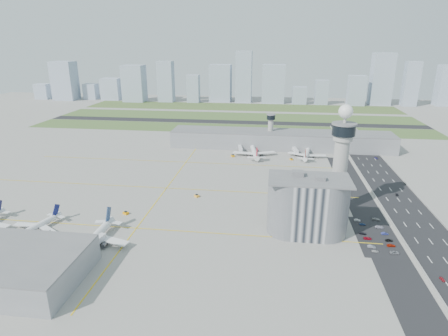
# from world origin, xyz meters

# --- Properties ---
(ground) EXTENTS (1000.00, 1000.00, 0.00)m
(ground) POSITION_xyz_m (0.00, 0.00, 0.00)
(ground) COLOR #9F9C94
(grass_strip_0) EXTENTS (480.00, 50.00, 0.08)m
(grass_strip_0) POSITION_xyz_m (-20.00, 225.00, 0.04)
(grass_strip_0) COLOR #49642F
(grass_strip_0) RESTS_ON ground
(grass_strip_1) EXTENTS (480.00, 60.00, 0.08)m
(grass_strip_1) POSITION_xyz_m (-20.00, 300.00, 0.04)
(grass_strip_1) COLOR #47642F
(grass_strip_1) RESTS_ON ground
(grass_strip_2) EXTENTS (480.00, 70.00, 0.08)m
(grass_strip_2) POSITION_xyz_m (-20.00, 380.00, 0.04)
(grass_strip_2) COLOR #3E5628
(grass_strip_2) RESTS_ON ground
(runway) EXTENTS (480.00, 22.00, 0.10)m
(runway) POSITION_xyz_m (-20.00, 262.00, 0.06)
(runway) COLOR black
(runway) RESTS_ON ground
(highway) EXTENTS (28.00, 500.00, 0.10)m
(highway) POSITION_xyz_m (115.00, 0.00, 0.05)
(highway) COLOR black
(highway) RESTS_ON ground
(barrier_left) EXTENTS (0.60, 500.00, 1.20)m
(barrier_left) POSITION_xyz_m (101.00, 0.00, 0.60)
(barrier_left) COLOR #9E9E99
(barrier_left) RESTS_ON ground
(barrier_right) EXTENTS (0.60, 500.00, 1.20)m
(barrier_right) POSITION_xyz_m (129.00, 0.00, 0.60)
(barrier_right) COLOR #9E9E99
(barrier_right) RESTS_ON ground
(landside_road) EXTENTS (18.00, 260.00, 0.08)m
(landside_road) POSITION_xyz_m (90.00, -10.00, 0.04)
(landside_road) COLOR black
(landside_road) RESTS_ON ground
(parking_lot) EXTENTS (20.00, 44.00, 0.10)m
(parking_lot) POSITION_xyz_m (88.00, -22.00, 0.05)
(parking_lot) COLOR black
(parking_lot) RESTS_ON ground
(taxiway_line_h_0) EXTENTS (260.00, 0.60, 0.01)m
(taxiway_line_h_0) POSITION_xyz_m (-40.00, -30.00, 0.01)
(taxiway_line_h_0) COLOR yellow
(taxiway_line_h_0) RESTS_ON ground
(taxiway_line_h_1) EXTENTS (260.00, 0.60, 0.01)m
(taxiway_line_h_1) POSITION_xyz_m (-40.00, 30.00, 0.01)
(taxiway_line_h_1) COLOR yellow
(taxiway_line_h_1) RESTS_ON ground
(taxiway_line_h_2) EXTENTS (260.00, 0.60, 0.01)m
(taxiway_line_h_2) POSITION_xyz_m (-40.00, 90.00, 0.01)
(taxiway_line_h_2) COLOR yellow
(taxiway_line_h_2) RESTS_ON ground
(taxiway_line_v) EXTENTS (0.60, 260.00, 0.01)m
(taxiway_line_v) POSITION_xyz_m (-40.00, 30.00, 0.01)
(taxiway_line_v) COLOR yellow
(taxiway_line_v) RESTS_ON ground
(control_tower) EXTENTS (14.00, 14.00, 64.50)m
(control_tower) POSITION_xyz_m (72.00, 8.00, 35.04)
(control_tower) COLOR #ADAAA5
(control_tower) RESTS_ON ground
(secondary_tower) EXTENTS (8.60, 8.60, 31.90)m
(secondary_tower) POSITION_xyz_m (30.00, 150.00, 18.80)
(secondary_tower) COLOR #ADAAA5
(secondary_tower) RESTS_ON ground
(admin_building) EXTENTS (42.00, 24.00, 33.50)m
(admin_building) POSITION_xyz_m (51.99, -22.00, 15.30)
(admin_building) COLOR #B2B2B7
(admin_building) RESTS_ON ground
(terminal_pier) EXTENTS (210.00, 32.00, 15.80)m
(terminal_pier) POSITION_xyz_m (40.00, 148.00, 7.90)
(terminal_pier) COLOR gray
(terminal_pier) RESTS_ON ground
(airplane_near_b) EXTENTS (37.63, 41.28, 9.72)m
(airplane_near_b) POSITION_xyz_m (-92.34, -41.25, 4.86)
(airplane_near_b) COLOR white
(airplane_near_b) RESTS_ON ground
(airplane_near_c) EXTENTS (37.75, 44.28, 12.31)m
(airplane_near_c) POSITION_xyz_m (-54.84, -50.86, 6.15)
(airplane_near_c) COLOR white
(airplane_near_c) RESTS_ON ground
(airplane_far_a) EXTENTS (45.34, 50.97, 12.70)m
(airplane_far_a) POSITION_xyz_m (16.36, 118.09, 6.35)
(airplane_far_a) COLOR white
(airplane_far_a) RESTS_ON ground
(airplane_far_b) EXTENTS (39.53, 44.47, 11.11)m
(airplane_far_b) POSITION_xyz_m (63.17, 119.52, 5.55)
(airplane_far_b) COLOR white
(airplane_far_b) RESTS_ON ground
(jet_bridge_near_1) EXTENTS (5.39, 14.31, 5.70)m
(jet_bridge_near_1) POSITION_xyz_m (-83.00, -61.00, 2.85)
(jet_bridge_near_1) COLOR silver
(jet_bridge_near_1) RESTS_ON ground
(jet_bridge_near_2) EXTENTS (5.39, 14.31, 5.70)m
(jet_bridge_near_2) POSITION_xyz_m (-53.00, -61.00, 2.85)
(jet_bridge_near_2) COLOR silver
(jet_bridge_near_2) RESTS_ON ground
(jet_bridge_far_0) EXTENTS (5.39, 14.31, 5.70)m
(jet_bridge_far_0) POSITION_xyz_m (2.00, 132.00, 2.85)
(jet_bridge_far_0) COLOR silver
(jet_bridge_far_0) RESTS_ON ground
(jet_bridge_far_1) EXTENTS (5.39, 14.31, 5.70)m
(jet_bridge_far_1) POSITION_xyz_m (52.00, 132.00, 2.85)
(jet_bridge_far_1) COLOR silver
(jet_bridge_far_1) RESTS_ON ground
(tug_0) EXTENTS (3.54, 2.71, 1.87)m
(tug_0) POSITION_xyz_m (-80.99, -43.07, 0.94)
(tug_0) COLOR gold
(tug_0) RESTS_ON ground
(tug_1) EXTENTS (3.83, 3.40, 1.85)m
(tug_1) POSITION_xyz_m (-52.50, -13.74, 0.92)
(tug_1) COLOR #FA9805
(tug_1) RESTS_ON ground
(tug_2) EXTENTS (3.42, 3.78, 1.81)m
(tug_2) POSITION_xyz_m (-57.61, -31.98, 0.91)
(tug_2) COLOR yellow
(tug_2) RESTS_ON ground
(tug_3) EXTENTS (3.86, 3.89, 1.89)m
(tug_3) POSITION_xyz_m (-15.85, 17.45, 0.94)
(tug_3) COLOR gold
(tug_3) RESTS_ON ground
(tug_4) EXTENTS (3.90, 4.42, 2.14)m
(tug_4) POSITION_xyz_m (-2.21, 111.10, 1.07)
(tug_4) COLOR orange
(tug_4) RESTS_ON ground
(tug_5) EXTENTS (2.87, 3.45, 1.72)m
(tug_5) POSITION_xyz_m (49.24, 108.28, 0.86)
(tug_5) COLOR orange
(tug_5) RESTS_ON ground
(car_lot_0) EXTENTS (3.25, 1.39, 1.10)m
(car_lot_0) POSITION_xyz_m (84.09, -38.31, 0.55)
(car_lot_0) COLOR silver
(car_lot_0) RESTS_ON ground
(car_lot_1) EXTENTS (4.06, 1.82, 1.29)m
(car_lot_1) POSITION_xyz_m (83.35, -34.22, 0.65)
(car_lot_1) COLOR gray
(car_lot_1) RESTS_ON ground
(car_lot_2) EXTENTS (4.23, 2.08, 1.16)m
(car_lot_2) POSITION_xyz_m (83.32, -25.85, 0.58)
(car_lot_2) COLOR #A80C20
(car_lot_2) RESTS_ON ground
(car_lot_3) EXTENTS (3.82, 1.60, 1.10)m
(car_lot_3) POSITION_xyz_m (81.99, -20.74, 0.55)
(car_lot_3) COLOR black
(car_lot_3) RESTS_ON ground
(car_lot_4) EXTENTS (3.52, 1.72, 1.16)m
(car_lot_4) POSITION_xyz_m (84.15, -9.72, 0.58)
(car_lot_4) COLOR navy
(car_lot_4) RESTS_ON ground
(car_lot_5) EXTENTS (3.63, 1.56, 1.16)m
(car_lot_5) POSITION_xyz_m (82.23, -5.03, 0.58)
(car_lot_5) COLOR silver
(car_lot_5) RESTS_ON ground
(car_lot_6) EXTENTS (4.65, 2.64, 1.22)m
(car_lot_6) POSITION_xyz_m (93.13, -38.45, 0.61)
(car_lot_6) COLOR #96979F
(car_lot_6) RESTS_ON ground
(car_lot_7) EXTENTS (4.50, 2.30, 1.25)m
(car_lot_7) POSITION_xyz_m (93.36, -31.79, 0.63)
(car_lot_7) COLOR #A71D07
(car_lot_7) RESTS_ON ground
(car_lot_8) EXTENTS (3.84, 1.82, 1.27)m
(car_lot_8) POSITION_xyz_m (93.77, -26.55, 0.64)
(car_lot_8) COLOR black
(car_lot_8) RESTS_ON ground
(car_lot_9) EXTENTS (3.90, 1.79, 1.24)m
(car_lot_9) POSITION_xyz_m (93.54, -19.45, 0.62)
(car_lot_9) COLOR navy
(car_lot_9) RESTS_ON ground
(car_lot_10) EXTENTS (4.55, 2.16, 1.25)m
(car_lot_10) POSITION_xyz_m (92.52, -12.21, 0.63)
(car_lot_10) COLOR #B7B6C9
(car_lot_10) RESTS_ON ground
(car_lot_11) EXTENTS (4.70, 2.39, 1.31)m
(car_lot_11) POSITION_xyz_m (93.20, -2.65, 0.65)
(car_lot_11) COLOR gray
(car_lot_11) RESTS_ON ground
(car_hw_0) EXTENTS (1.80, 3.35, 1.08)m
(car_hw_0) POSITION_xyz_m (107.13, -58.27, 0.54)
(car_hw_0) COLOR maroon
(car_hw_0) RESTS_ON ground
(car_hw_1) EXTENTS (1.77, 3.81, 1.21)m
(car_hw_1) POSITION_xyz_m (116.06, 37.55, 0.61)
(car_hw_1) COLOR black
(car_hw_1) RESTS_ON ground
(car_hw_2) EXTENTS (2.56, 4.87, 1.31)m
(car_hw_2) POSITION_xyz_m (123.11, 121.69, 0.65)
(car_hw_2) COLOR navy
(car_hw_2) RESTS_ON ground
(car_hw_4) EXTENTS (1.71, 3.79, 1.26)m
(car_hw_4) POSITION_xyz_m (107.84, 181.83, 0.63)
(car_hw_4) COLOR #8D92A4
(car_hw_4) RESTS_ON ground
(skyline_bldg_0) EXTENTS (24.05, 19.24, 26.50)m
(skyline_bldg_0) POSITION_xyz_m (-377.77, 421.70, 13.25)
(skyline_bldg_0) COLOR #9EADC1
(skyline_bldg_0) RESTS_ON ground
(skyline_bldg_1) EXTENTS (37.63, 30.10, 65.60)m
(skyline_bldg_1) POSITION_xyz_m (-331.22, 417.61, 32.80)
(skyline_bldg_1) COLOR #9EADC1
(skyline_bldg_1) RESTS_ON ground
(skyline_bldg_2) EXTENTS (22.81, 18.25, 26.79)m
(skyline_bldg_2) POSITION_xyz_m (-291.25, 430.16, 13.39)
(skyline_bldg_2) COLOR #9EADC1
(skyline_bldg_2) RESTS_ON ground
(skyline_bldg_3) EXTENTS (32.30, 25.84, 36.93)m
(skyline_bldg_3) POSITION_xyz_m (-252.58, 431.35, 18.47)
(skyline_bldg_3) COLOR #9EADC1
(skyline_bldg_3) RESTS_ON ground
(skyline_bldg_4) EXTENTS (35.81, 28.65, 60.36)m
(skyline_bldg_4) POSITION_xyz_m (-204.47, 415.19, 30.18)
(skyline_bldg_4) COLOR #9EADC1
(skyline_bldg_4) RESTS_ON ground
(skyline_bldg_5) EXTENTS (25.49, 20.39, 66.89)m
(skyline_bldg_5) POSITION_xyz_m (-150.11, 419.66, 33.44)
(skyline_bldg_5) COLOR #9EADC1
(skyline_bldg_5) RESTS_ON ground
(skyline_bldg_6) EXTENTS (20.04, 16.03, 45.20)m
(skyline_bldg_6) POSITION_xyz_m (-102.68, 417.90, 22.60)
(skyline_bldg_6) COLOR #9EADC1
(skyline_bldg_6) RESTS_ON ground
(skyline_bldg_7) EXTENTS (35.76, 28.61, 61.22)m
(skyline_bldg_7) POSITION_xyz_m (-59.44, 436.89, 30.61)
(skyline_bldg_7) COLOR #9EADC1
(skyline_bldg_7) RESTS_ON ground
(skyline_bldg_8) EXTENTS (26.33, 21.06, 83.39)m
(skyline_bldg_8) POSITION_xyz_m (-19.42, 431.56, 41.69)
(skyline_bldg_8) COLOR #9EADC1
(skyline_bldg_8) RESTS_ON ground
(skyline_bldg_9) EXTENTS (36.96, 29.57, 62.11)m
(skyline_bldg_9) POSITION_xyz_m (30.27, 432.32, 31.06)
(skyline_bldg_9) COLOR #9EADC1
(skyline_bldg_9) RESTS_ON ground
(skyline_bldg_10) EXTENTS (23.01, 18.41, 27.75)m
(skyline_bldg_10) POSITION_xyz_m (73.27, 423.68, 13.87)
(skyline_bldg_10) COLOR #9EADC1
(skyline_bldg_10) RESTS_ON ground
(skyline_bldg_11) EXTENTS (20.22, 16.18, 38.97)m
(skyline_bldg_11) POSITION_xyz_m (108.28, 423.34, 19.48)
(skyline_bldg_11) COLOR #9EADC1
(skyline_bldg_11) RESTS_ON ground
(skyline_bldg_12) EXTENTS (26.14, 20.92, 46.89)m
(skyline_bldg_12) POSITION_xyz_m (162.17, 421.29, 23.44)
(skyline_bldg_12) COLOR #9EADC1
(skyline_bldg_12) RESTS_ON ground
(skyline_bldg_13) EXTENTS (32.26, 25.81, 81.20)m
(skyline_bldg_13) POSITION_xyz_m (201.27, 433.27, 40.60)
(skyline_bldg_13) COLOR #9EADC1
(skyline_bldg_13) RESTS_ON ground
(skyline_bldg_14) EXTENTS (21.59, 17.28, 68.75)m
(skyline_bldg_14) POSITION_xyz_m (244.74, 426.38, 34.37)
(skyline_bldg_14) COLOR #9EADC1
(skyline_bldg_14) RESTS_ON ground
(skyline_bldg_15) EXTENTS (30.25, 24.20, 63.40)m
(skyline_bldg_15) POSITION_xyz_m (302.83, 435.54, 31.70)
(skyline_bldg_15) COLOR #9EADC1
(skyline_bldg_15) RESTS_ON ground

